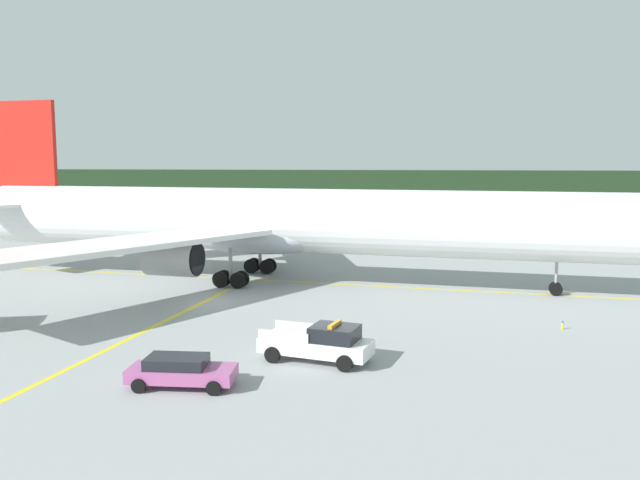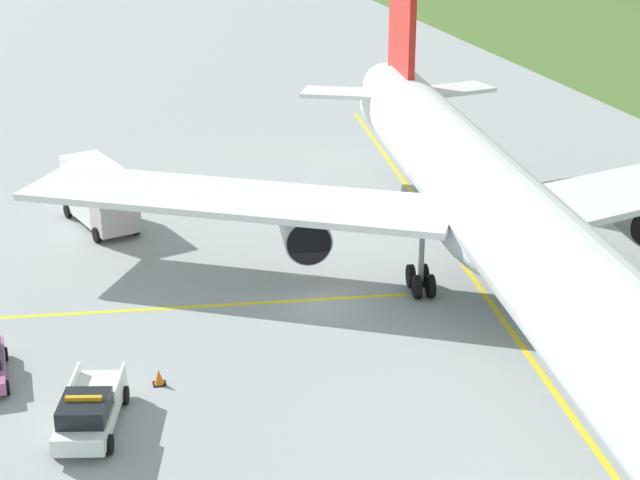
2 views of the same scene
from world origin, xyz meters
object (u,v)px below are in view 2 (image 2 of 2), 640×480
(catering_truck, at_px, (98,194))
(ops_pickup_truck, at_px, (90,410))
(airliner, at_px, (503,221))
(apron_cone, at_px, (159,377))

(catering_truck, bearing_deg, ops_pickup_truck, -2.94)
(airliner, height_order, catering_truck, airliner)
(ops_pickup_truck, bearing_deg, airliner, 107.56)
(ops_pickup_truck, distance_m, apron_cone, 4.19)
(ops_pickup_truck, bearing_deg, catering_truck, 177.06)
(airliner, relative_size, ops_pickup_truck, 10.92)
(airliner, distance_m, catering_truck, 25.28)
(catering_truck, bearing_deg, apron_cone, 4.71)
(ops_pickup_truck, relative_size, apron_cone, 8.17)
(ops_pickup_truck, relative_size, catering_truck, 0.79)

